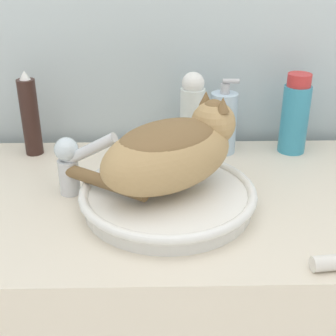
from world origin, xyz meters
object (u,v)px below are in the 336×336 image
lotion_bottle_white (192,113)px  soap_pump_bottle (223,122)px  mouthwash_bottle (295,115)px  cat (172,150)px  hairspray_can_black (30,116)px  faucet (72,161)px

lotion_bottle_white → soap_pump_bottle: 0.08m
mouthwash_bottle → lotion_bottle_white: lotion_bottle_white is taller
cat → mouthwash_bottle: 0.42m
lotion_bottle_white → hairspray_can_black: bearing=180.0°
cat → faucet: cat is taller
faucet → mouthwash_bottle: bearing=39.1°
faucet → mouthwash_bottle: (0.53, 0.22, 0.02)m
lotion_bottle_white → faucet: bearing=-140.9°
hairspray_can_black → mouthwash_bottle: bearing=0.0°
cat → faucet: 0.22m
soap_pump_bottle → faucet: bearing=-147.9°
mouthwash_bottle → lotion_bottle_white: size_ratio=0.97×
cat → lotion_bottle_white: (0.06, 0.27, -0.02)m
mouthwash_bottle → cat: bearing=-139.8°
cat → soap_pump_bottle: bearing=27.1°
lotion_bottle_white → soap_pump_bottle: size_ratio=1.09×
cat → hairspray_can_black: cat is taller
lotion_bottle_white → hairspray_can_black: hairspray_can_black is taller
faucet → mouthwash_bottle: 0.57m
faucet → lotion_bottle_white: lotion_bottle_white is taller
hairspray_can_black → faucet: bearing=-57.5°
lotion_bottle_white → hairspray_can_black: (-0.41, 0.00, -0.00)m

